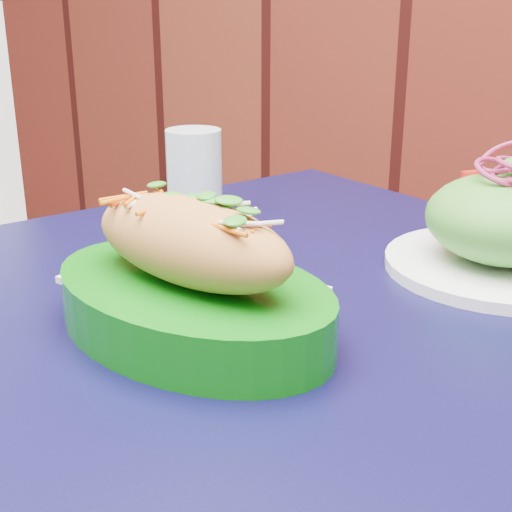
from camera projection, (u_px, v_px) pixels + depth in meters
The scene contains 4 objects.
cafe_table at pixel (268, 390), 0.68m from camera, with size 1.00×1.00×0.75m.
banh_mi_basket at pixel (191, 281), 0.59m from camera, with size 0.29×0.20×0.12m.
salad_plate at pixel (505, 226), 0.72m from camera, with size 0.24×0.24×0.12m.
water_glass at pixel (194, 174), 0.90m from camera, with size 0.07×0.07×0.11m, color silver.
Camera 1 is at (-0.06, 1.34, 1.02)m, focal length 50.00 mm.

